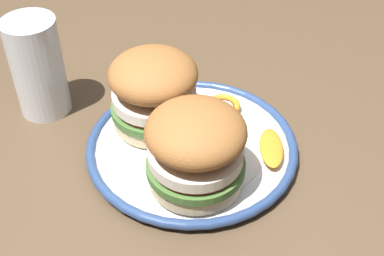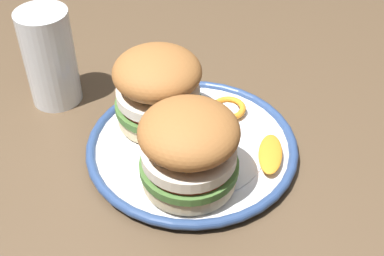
{
  "view_description": "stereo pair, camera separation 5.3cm",
  "coord_description": "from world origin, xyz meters",
  "px_view_note": "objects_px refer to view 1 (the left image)",
  "views": [
    {
      "loc": [
        -0.55,
        -0.07,
        1.23
      ],
      "look_at": [
        -0.07,
        -0.05,
        0.81
      ],
      "focal_mm": 48.57,
      "sensor_mm": 36.0,
      "label": 1
    },
    {
      "loc": [
        -0.54,
        -0.12,
        1.23
      ],
      "look_at": [
        -0.07,
        -0.05,
        0.81
      ],
      "focal_mm": 48.57,
      "sensor_mm": 36.0,
      "label": 2
    }
  ],
  "objects_px": {
    "dining_table": "(162,161)",
    "drinking_glass": "(39,73)",
    "sandwich_half_left": "(196,148)",
    "dinner_plate": "(192,146)",
    "sandwich_half_right": "(150,90)"
  },
  "relations": [
    {
      "from": "dinner_plate",
      "to": "sandwich_half_left",
      "type": "bearing_deg",
      "value": -173.82
    },
    {
      "from": "dining_table",
      "to": "drinking_glass",
      "type": "distance_m",
      "value": 0.22
    },
    {
      "from": "dining_table",
      "to": "drinking_glass",
      "type": "height_order",
      "value": "drinking_glass"
    },
    {
      "from": "dining_table",
      "to": "sandwich_half_right",
      "type": "height_order",
      "value": "sandwich_half_right"
    },
    {
      "from": "dining_table",
      "to": "dinner_plate",
      "type": "bearing_deg",
      "value": -146.5
    },
    {
      "from": "dining_table",
      "to": "drinking_glass",
      "type": "bearing_deg",
      "value": 87.96
    },
    {
      "from": "drinking_glass",
      "to": "dining_table",
      "type": "bearing_deg",
      "value": -92.04
    },
    {
      "from": "sandwich_half_left",
      "to": "drinking_glass",
      "type": "xyz_separation_m",
      "value": [
        0.14,
        0.21,
        -0.01
      ]
    },
    {
      "from": "sandwich_half_right",
      "to": "dining_table",
      "type": "bearing_deg",
      "value": -7.08
    },
    {
      "from": "dining_table",
      "to": "sandwich_half_left",
      "type": "height_order",
      "value": "sandwich_half_left"
    },
    {
      "from": "dinner_plate",
      "to": "drinking_glass",
      "type": "bearing_deg",
      "value": 68.91
    },
    {
      "from": "dinner_plate",
      "to": "sandwich_half_right",
      "type": "height_order",
      "value": "sandwich_half_right"
    },
    {
      "from": "sandwich_half_left",
      "to": "drinking_glass",
      "type": "height_order",
      "value": "drinking_glass"
    },
    {
      "from": "sandwich_half_right",
      "to": "dinner_plate",
      "type": "bearing_deg",
      "value": -124.57
    },
    {
      "from": "dinner_plate",
      "to": "sandwich_half_left",
      "type": "height_order",
      "value": "sandwich_half_left"
    }
  ]
}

